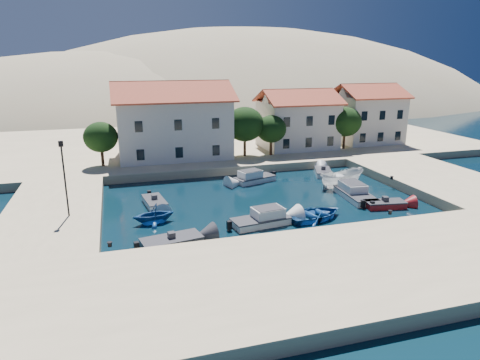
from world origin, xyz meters
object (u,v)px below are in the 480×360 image
object	(u,v)px
cabin_cruiser_east	(356,194)
lamppost	(64,172)
cabin_cruiser_south	(261,220)
building_right	(367,113)
building_left	(173,119)
rowboat_south	(315,219)
boat_east	(341,187)
building_mid	(297,118)

from	to	relation	value
cabin_cruiser_east	lamppost	bearing A→B (deg)	95.24
cabin_cruiser_south	cabin_cruiser_east	xyz separation A→B (m)	(11.41, 4.02, 0.00)
building_right	cabin_cruiser_east	distance (m)	26.99
building_left	lamppost	xyz separation A→B (m)	(-11.50, -20.00, -1.18)
building_right	cabin_cruiser_south	world-z (taller)	building_right
rowboat_south	building_right	bearing A→B (deg)	-52.45
lamppost	rowboat_south	distance (m)	21.26
building_right	boat_east	world-z (taller)	building_right
building_mid	building_right	xyz separation A→B (m)	(12.00, 1.00, 0.25)
building_mid	lamppost	size ratio (longest dim) A/B	1.69
lamppost	boat_east	distance (m)	27.96
lamppost	rowboat_south	bearing A→B (deg)	-11.18
cabin_cruiser_south	cabin_cruiser_east	bearing A→B (deg)	11.36
lamppost	rowboat_south	world-z (taller)	lamppost
building_right	building_left	bearing A→B (deg)	-176.19
building_mid	boat_east	world-z (taller)	building_mid
rowboat_south	building_left	bearing A→B (deg)	6.88
lamppost	building_right	bearing A→B (deg)	27.93
building_mid	cabin_cruiser_south	bearing A→B (deg)	-119.63
rowboat_south	boat_east	xyz separation A→B (m)	(6.94, 7.90, 0.00)
building_right	building_mid	bearing A→B (deg)	-175.24
lamppost	cabin_cruiser_south	distance (m)	16.36
cabin_cruiser_south	rowboat_south	bearing A→B (deg)	-8.06
building_left	rowboat_south	bearing A→B (deg)	-69.81
building_left	lamppost	world-z (taller)	building_left
building_right	lamppost	xyz separation A→B (m)	(-41.50, -22.00, -0.72)
lamppost	boat_east	bearing A→B (deg)	8.10
cabin_cruiser_south	building_left	bearing A→B (deg)	90.85
building_left	boat_east	distance (m)	23.32
building_mid	cabin_cruiser_east	xyz separation A→B (m)	(-2.82, -20.99, -4.75)
boat_east	cabin_cruiser_south	bearing A→B (deg)	115.65
building_left	boat_east	world-z (taller)	building_left
rowboat_south	boat_east	bearing A→B (deg)	-54.64
building_mid	building_right	world-z (taller)	building_right
building_left	cabin_cruiser_east	distance (m)	25.69
building_left	rowboat_south	size ratio (longest dim) A/B	2.77
building_left	cabin_cruiser_south	size ratio (longest dim) A/B	2.87
rowboat_south	boat_east	distance (m)	10.52
building_left	building_right	xyz separation A→B (m)	(30.00, 2.00, -0.46)
lamppost	boat_east	size ratio (longest dim) A/B	1.14
building_right	boat_east	distance (m)	23.68
building_left	lamppost	distance (m)	23.10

